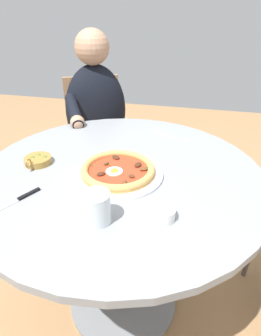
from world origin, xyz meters
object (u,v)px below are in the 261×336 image
(steak_knife, at_px, (21,198))
(ramekin_capers, at_px, (162,213))
(water_glass, at_px, (97,209))
(olive_pan, at_px, (38,160))
(fork_utensil, at_px, (170,136))
(diner_person, at_px, (98,142))
(cafe_chair_diner, at_px, (95,131))
(dining_table, at_px, (121,206))
(pizza_on_plate, at_px, (117,171))

(steak_knife, bearing_deg, ramekin_capers, -178.80)
(water_glass, xyz_separation_m, steak_knife, (0.26, -0.04, -0.04))
(olive_pan, bearing_deg, fork_utensil, -142.63)
(water_glass, bearing_deg, steak_knife, -8.61)
(diner_person, distance_m, cafe_chair_diner, 0.14)
(ramekin_capers, xyz_separation_m, diner_person, (0.51, -0.90, -0.26))
(dining_table, bearing_deg, olive_pan, 3.78)
(steak_knife, distance_m, fork_utensil, 0.69)
(dining_table, xyz_separation_m, pizza_on_plate, (0.00, 0.03, 0.18))
(dining_table, distance_m, ramekin_capers, 0.34)
(steak_knife, xyz_separation_m, cafe_chair_diner, (0.13, -1.04, -0.23))
(steak_knife, height_order, olive_pan, olive_pan)
(olive_pan, bearing_deg, diner_person, -88.83)
(diner_person, bearing_deg, cafe_chair_diner, -65.06)
(dining_table, distance_m, diner_person, 0.76)
(water_glass, distance_m, ramekin_capers, 0.18)
(dining_table, height_order, diner_person, diner_person)
(ramekin_capers, height_order, diner_person, diner_person)
(olive_pan, relative_size, diner_person, 0.11)
(pizza_on_plate, xyz_separation_m, fork_utensil, (-0.15, -0.36, -0.01))
(cafe_chair_diner, bearing_deg, ramekin_capers, 118.74)
(ramekin_capers, bearing_deg, steak_knife, 1.20)
(fork_utensil, bearing_deg, ramekin_capers, 93.37)
(dining_table, xyz_separation_m, steak_knife, (0.25, 0.23, 0.17))
(water_glass, bearing_deg, diner_person, -70.72)
(water_glass, bearing_deg, pizza_on_plate, -87.70)
(fork_utensil, height_order, diner_person, diner_person)
(fork_utensil, relative_size, cafe_chair_diner, 0.21)
(dining_table, distance_m, water_glass, 0.34)
(water_glass, height_order, cafe_chair_diner, cafe_chair_diner)
(diner_person, bearing_deg, pizza_on_plate, 114.49)
(pizza_on_plate, xyz_separation_m, water_glass, (-0.01, 0.24, 0.02))
(pizza_on_plate, xyz_separation_m, cafe_chair_diner, (0.38, -0.83, -0.24))
(dining_table, xyz_separation_m, water_glass, (-0.01, 0.27, 0.20))
(water_glass, height_order, fork_utensil, water_glass)
(steak_knife, xyz_separation_m, ramekin_capers, (-0.43, -0.01, 0.02))
(diner_person, xyz_separation_m, cafe_chair_diner, (0.06, -0.13, 0.02))
(steak_knife, xyz_separation_m, diner_person, (0.07, -0.91, -0.25))
(steak_knife, height_order, diner_person, diner_person)
(ramekin_capers, height_order, olive_pan, olive_pan)
(ramekin_capers, bearing_deg, fork_utensil, -86.63)
(olive_pan, xyz_separation_m, fork_utensil, (-0.46, -0.35, -0.01))
(pizza_on_plate, height_order, water_glass, water_glass)
(ramekin_capers, height_order, cafe_chair_diner, cafe_chair_diner)
(dining_table, height_order, olive_pan, olive_pan)
(pizza_on_plate, xyz_separation_m, ramekin_capers, (-0.18, 0.19, 0.00))
(water_glass, xyz_separation_m, olive_pan, (0.32, -0.25, -0.03))
(dining_table, bearing_deg, ramekin_capers, 128.46)
(pizza_on_plate, distance_m, diner_person, 0.82)
(water_glass, height_order, steak_knife, water_glass)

